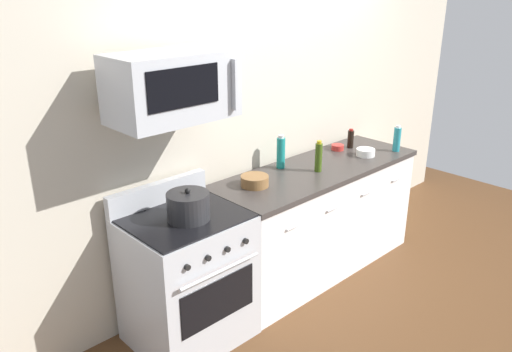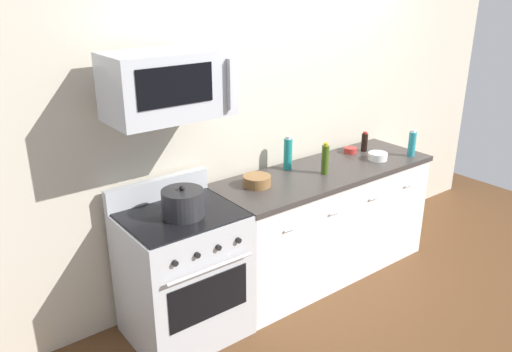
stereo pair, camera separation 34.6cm
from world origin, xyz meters
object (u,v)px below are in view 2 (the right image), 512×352
at_px(bottle_sparkling_teal, 288,153).
at_px(bowl_white_ceramic, 378,156).
at_px(bottle_soy_sauce_dark, 364,142).
at_px(bottle_dish_soap, 412,144).
at_px(bottle_olive_oil, 325,159).
at_px(range_oven, 183,273).
at_px(stockpot, 183,203).
at_px(bowl_red_small, 350,150).
at_px(microwave, 168,85).
at_px(bowl_wooden_salad, 257,181).

bearing_deg(bottle_sparkling_teal, bowl_white_ceramic, -21.67).
relative_size(bottle_soy_sauce_dark, bowl_white_ceramic, 1.09).
height_order(bottle_soy_sauce_dark, bottle_dish_soap, bottle_dish_soap).
xyz_separation_m(bottle_olive_oil, bowl_white_ceramic, (0.58, -0.04, -0.09)).
height_order(bottle_soy_sauce_dark, bowl_white_ceramic, bottle_soy_sauce_dark).
height_order(range_oven, stockpot, stockpot).
relative_size(range_oven, bottle_olive_oil, 4.28).
bearing_deg(bottle_soy_sauce_dark, stockpot, -174.54).
height_order(range_oven, bottle_dish_soap, bottle_dish_soap).
height_order(range_oven, bowl_red_small, range_oven).
height_order(microwave, bowl_wooden_salad, microwave).
bearing_deg(bottle_sparkling_teal, bowl_red_small, -2.56).
relative_size(bottle_dish_soap, bowl_white_ceramic, 1.46).
relative_size(bowl_white_ceramic, stockpot, 0.59).
bearing_deg(bowl_white_ceramic, microwave, 175.66).
distance_m(bottle_sparkling_teal, bottle_soy_sauce_dark, 0.83).
relative_size(bottle_dish_soap, stockpot, 0.86).
distance_m(microwave, bottle_dish_soap, 2.27).
distance_m(bottle_soy_sauce_dark, bowl_wooden_salad, 1.24).
bearing_deg(bottle_sparkling_teal, bowl_wooden_salad, -161.93).
distance_m(microwave, bottle_soy_sauce_dark, 2.07).
xyz_separation_m(bottle_dish_soap, stockpot, (-2.14, 0.15, -0.02)).
distance_m(bottle_olive_oil, bowl_wooden_salad, 0.59).
bearing_deg(range_oven, bowl_wooden_salad, 5.39).
relative_size(range_oven, bowl_wooden_salad, 5.19).
relative_size(range_oven, bottle_dish_soap, 4.62).
bearing_deg(stockpot, bowl_white_ceramic, -1.29).
bearing_deg(microwave, bottle_olive_oil, -4.67).
distance_m(range_oven, stockpot, 0.54).
bearing_deg(bottle_dish_soap, bottle_soy_sauce_dark, 122.55).
bearing_deg(range_oven, stockpot, -90.00).
height_order(bottle_sparkling_teal, bottle_soy_sauce_dark, bottle_sparkling_teal).
relative_size(bottle_sparkling_teal, bowl_white_ceramic, 1.72).
xyz_separation_m(microwave, bowl_red_small, (1.79, 0.12, -0.81)).
relative_size(bottle_dish_soap, bowl_wooden_salad, 1.12).
bearing_deg(bottle_dish_soap, range_oven, 174.54).
bearing_deg(stockpot, microwave, 89.87).
relative_size(bottle_olive_oil, bowl_wooden_salad, 1.21).
height_order(bowl_white_ceramic, bowl_wooden_salad, bowl_wooden_salad).
xyz_separation_m(bottle_soy_sauce_dark, bottle_dish_soap, (0.21, -0.34, 0.03)).
xyz_separation_m(bottle_dish_soap, bowl_red_small, (-0.35, 0.37, -0.08)).
bearing_deg(stockpot, bottle_soy_sauce_dark, 5.46).
xyz_separation_m(bottle_olive_oil, stockpot, (-1.26, 0.00, -0.03)).
xyz_separation_m(microwave, stockpot, (-0.00, -0.10, -0.74)).
bearing_deg(microwave, bowl_red_small, 3.95).
bearing_deg(bowl_red_small, bottle_sparkling_teal, 177.44).
height_order(bottle_sparkling_teal, stockpot, bottle_sparkling_teal).
bearing_deg(bowl_wooden_salad, bowl_white_ceramic, -7.86).
xyz_separation_m(microwave, bowl_white_ceramic, (1.84, -0.14, -0.80)).
height_order(bottle_sparkling_teal, bowl_white_ceramic, bottle_sparkling_teal).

